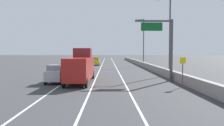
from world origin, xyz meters
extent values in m
plane|color=#38383A|center=(0.00, 64.00, 0.00)|extent=(320.00, 320.00, 0.00)
cube|color=silver|center=(-5.50, 55.00, 0.00)|extent=(0.16, 130.00, 0.00)
cube|color=silver|center=(-2.00, 55.00, 0.00)|extent=(0.16, 130.00, 0.00)
cube|color=silver|center=(1.50, 55.00, 0.00)|extent=(0.16, 130.00, 0.00)
cube|color=gray|center=(7.99, 40.00, 0.55)|extent=(0.60, 120.00, 1.10)
cylinder|color=#47474C|center=(7.39, 23.78, 3.75)|extent=(0.36, 0.36, 7.50)
cube|color=#47474C|center=(5.14, 23.78, 7.30)|extent=(4.50, 0.20, 0.20)
cube|color=#0C5923|center=(4.92, 23.66, 6.60)|extent=(2.60, 0.10, 1.00)
cylinder|color=#4C4C51|center=(7.09, 18.79, 1.20)|extent=(0.10, 0.10, 2.40)
cube|color=yellow|center=(7.09, 18.75, 2.70)|extent=(0.60, 0.04, 0.60)
cylinder|color=#4C4C51|center=(8.99, 30.14, 5.80)|extent=(0.24, 0.24, 11.61)
cylinder|color=#4C4C51|center=(8.48, 51.29, 5.80)|extent=(0.24, 0.24, 11.61)
cube|color=#4C4C51|center=(7.58, 51.29, 11.46)|extent=(1.80, 0.12, 0.12)
sphere|color=beige|center=(6.68, 51.29, 11.46)|extent=(0.44, 0.44, 0.44)
cube|color=#B7B7BC|center=(-6.29, 22.24, 0.91)|extent=(1.85, 4.11, 1.15)
cube|color=gray|center=(-6.30, 21.83, 1.79)|extent=(1.58, 1.87, 0.60)
cylinder|color=black|center=(-7.05, 23.84, 0.34)|extent=(0.24, 0.69, 0.68)
cylinder|color=black|center=(-5.46, 23.80, 0.34)|extent=(0.24, 0.69, 0.68)
cylinder|color=black|center=(-7.13, 20.67, 0.34)|extent=(0.24, 0.69, 0.68)
cylinder|color=black|center=(-5.54, 20.63, 0.34)|extent=(0.24, 0.69, 0.68)
cube|color=gold|center=(-3.54, 55.14, 0.93)|extent=(1.85, 4.68, 1.18)
cube|color=olive|center=(-3.53, 54.68, 1.82)|extent=(1.58, 2.12, 0.60)
cylinder|color=black|center=(-4.37, 57.00, 0.34)|extent=(0.23, 0.68, 0.68)
cylinder|color=black|center=(-2.78, 57.03, 0.34)|extent=(0.23, 0.68, 0.68)
cylinder|color=black|center=(-4.29, 53.25, 0.34)|extent=(0.23, 0.68, 0.68)
cylinder|color=black|center=(-2.70, 53.29, 0.34)|extent=(0.23, 0.68, 0.68)
cube|color=slate|center=(-6.23, 34.91, 0.91)|extent=(1.79, 4.79, 1.14)
cube|color=#4D505A|center=(-6.23, 34.44, 1.78)|extent=(1.57, 2.16, 0.60)
cylinder|color=black|center=(-7.03, 36.86, 0.34)|extent=(0.22, 0.68, 0.68)
cylinder|color=black|center=(-5.41, 36.85, 0.34)|extent=(0.22, 0.68, 0.68)
cylinder|color=black|center=(-7.04, 32.98, 0.34)|extent=(0.22, 0.68, 0.68)
cylinder|color=black|center=(-5.42, 32.97, 0.34)|extent=(0.22, 0.68, 0.68)
cube|color=#A51E19|center=(-3.57, 22.42, 1.70)|extent=(2.60, 9.10, 2.40)
cube|color=maroon|center=(-3.52, 24.41, 3.45)|extent=(2.16, 2.04, 1.10)
cylinder|color=black|center=(-4.60, 26.27, 0.50)|extent=(0.24, 1.00, 1.00)
cylinder|color=black|center=(-2.36, 26.21, 0.50)|extent=(0.24, 1.00, 1.00)
cylinder|color=black|center=(-4.77, 18.62, 0.50)|extent=(0.24, 1.00, 1.00)
cylinder|color=black|center=(-2.53, 18.57, 0.50)|extent=(0.24, 1.00, 1.00)
camera|label=1|loc=(-0.41, -2.89, 3.57)|focal=35.10mm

